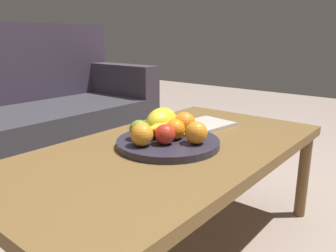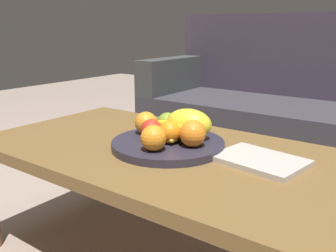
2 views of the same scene
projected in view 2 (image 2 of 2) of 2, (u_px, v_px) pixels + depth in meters
The scene contains 12 objects.
coffee_table at pixel (166, 161), 1.23m from camera, with size 1.28×0.68×0.43m.
couch at pixel (290, 118), 2.17m from camera, with size 1.70×0.70×0.90m.
fruit_bowl at pixel (168, 144), 1.22m from camera, with size 0.37×0.37×0.03m, color #2C2838.
melon_large_front at pixel (189, 124), 1.23m from camera, with size 0.16×0.10×0.10m, color yellow.
orange_front at pixel (154, 138), 1.11m from camera, with size 0.08×0.08×0.08m, color orange.
orange_left at pixel (170, 132), 1.19m from camera, with size 0.07×0.07×0.07m, color orange.
orange_right at pixel (146, 123), 1.29m from camera, with size 0.08×0.08×0.08m, color orange.
orange_back at pixel (193, 133), 1.15m from camera, with size 0.08×0.08×0.08m, color orange.
apple_front at pixel (167, 122), 1.31m from camera, with size 0.07×0.07×0.07m, color olive.
apple_left at pixel (151, 130), 1.22m from camera, with size 0.07×0.07×0.07m, color red.
banana_bunch at pixel (174, 130), 1.23m from camera, with size 0.15×0.16×0.06m.
magazine at pixel (260, 160), 1.09m from camera, with size 0.25×0.18×0.02m, color beige.
Camera 2 is at (0.69, -0.93, 0.82)m, focal length 39.82 mm.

